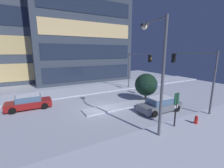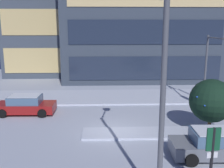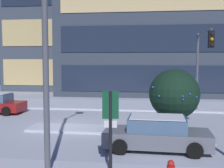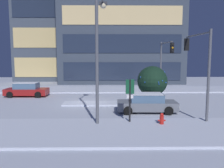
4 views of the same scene
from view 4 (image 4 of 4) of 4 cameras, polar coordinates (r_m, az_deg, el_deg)
The scene contains 13 objects.
ground at distance 22.57m, azimuth -5.99°, elevation -4.56°, with size 52.00×52.00×0.00m, color silver.
curb_strip_near at distance 14.46m, azimuth -8.98°, elevation -10.97°, with size 52.00×5.20×0.14m, color silver.
curb_strip_far at distance 30.83m, azimuth -4.62°, elevation -1.30°, with size 52.00×5.20×0.14m, color silver.
median_strip at distance 22.09m, azimuth 0.18°, elevation -4.59°, with size 9.00×1.80×0.14m, color silver.
office_tower_secondary at distance 47.34m, azimuth -14.48°, elevation 12.92°, with size 10.05×11.82×19.14m.
car_near at distance 19.14m, azimuth 8.22°, elevation -4.51°, with size 4.75×2.15×1.49m.
car_far at distance 27.58m, azimuth -19.44°, elevation -1.32°, with size 4.59×2.08×1.49m.
traffic_light_corner_near_right at distance 18.58m, azimuth 19.58°, elevation 5.97°, with size 0.32×5.05×6.11m.
traffic_light_corner_far_right at distance 27.25m, azimuth 12.42°, elevation 6.20°, with size 0.32×5.24×5.94m.
street_lamp_arched at distance 15.74m, azimuth -3.10°, elevation 10.02°, with size 0.74×2.78×8.29m.
fire_hydrant at distance 15.73m, azimuth 11.62°, elevation -8.24°, with size 0.48×0.26×0.85m.
parking_info_sign at distance 15.65m, azimuth 4.23°, elevation -2.72°, with size 0.55×0.12×2.91m.
decorated_tree_median at distance 22.32m, azimuth 9.45°, elevation 0.67°, with size 2.74×2.77×3.46m.
Camera 4 is at (2.00, -22.03, 4.51)m, focal length 38.85 mm.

